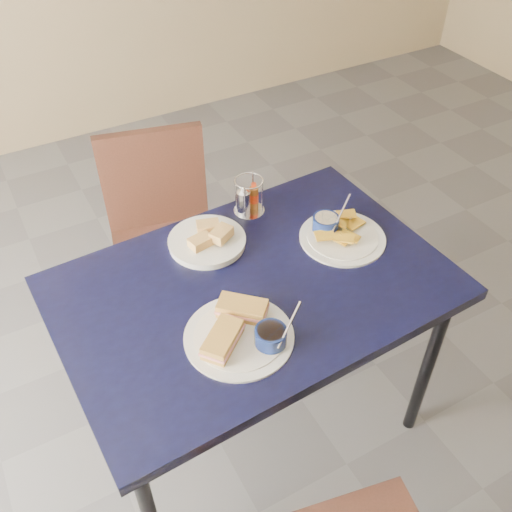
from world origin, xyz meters
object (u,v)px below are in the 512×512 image
dining_table (254,298)px  chair_far (158,225)px  sandwich_plate (242,331)px  plantain_plate (337,232)px  bread_basket (208,240)px  condiment_caddy (248,199)px

dining_table → chair_far: bearing=95.9°
dining_table → sandwich_plate: size_ratio=3.85×
plantain_plate → bread_basket: plantain_plate is taller
dining_table → condiment_caddy: 0.38m
sandwich_plate → bread_basket: size_ratio=1.26×
dining_table → bread_basket: (-0.05, 0.23, 0.09)m
plantain_plate → chair_far: bearing=123.8°
chair_far → sandwich_plate: chair_far is taller
dining_table → sandwich_plate: sandwich_plate is taller
chair_far → sandwich_plate: (-0.06, -0.87, 0.26)m
dining_table → bread_basket: 0.25m
condiment_caddy → bread_basket: bearing=-154.9°
chair_far → sandwich_plate: bearing=-93.8°
condiment_caddy → chair_far: bearing=121.4°
dining_table → chair_far: (-0.07, 0.70, -0.17)m
sandwich_plate → condiment_caddy: (0.28, 0.50, 0.03)m
bread_basket → condiment_caddy: (0.20, 0.09, 0.04)m
bread_basket → sandwich_plate: bearing=-101.7°
chair_far → plantain_plate: (0.43, -0.64, 0.26)m
dining_table → condiment_caddy: (0.15, 0.33, 0.12)m
sandwich_plate → bread_basket: bearing=78.3°
chair_far → sandwich_plate: size_ratio=2.78×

